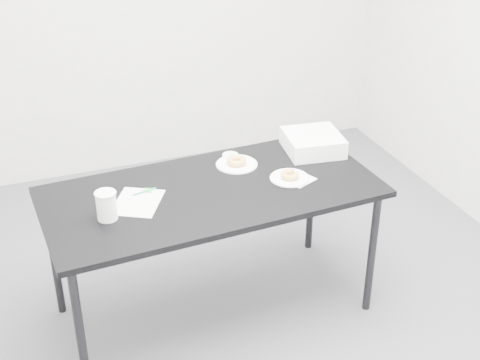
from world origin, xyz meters
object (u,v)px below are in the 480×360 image
object	(u,v)px
plate_far	(237,164)
bakery_box	(313,143)
donut_far	(237,161)
table	(212,199)
donut_near	(290,175)
pen	(144,191)
coffee_cup	(106,206)
plate_near	(290,178)
scorecard	(138,202)

from	to	relation	value
plate_far	bakery_box	size ratio (longest dim) A/B	0.74
donut_far	bakery_box	distance (m)	0.47
table	plate_far	size ratio (longest dim) A/B	7.70
donut_near	plate_far	bearing A→B (deg)	129.17
plate_far	pen	bearing A→B (deg)	-167.40
donut_near	donut_far	world-z (taller)	same
table	bakery_box	bearing A→B (deg)	15.02
coffee_cup	bakery_box	bearing A→B (deg)	14.40
table	pen	distance (m)	0.35
plate_near	coffee_cup	bearing A→B (deg)	-176.85
table	plate_far	distance (m)	0.31
donut_near	coffee_cup	distance (m)	0.98
plate_far	bakery_box	bearing A→B (deg)	1.57
scorecard	donut_far	world-z (taller)	donut_far
bakery_box	plate_far	bearing A→B (deg)	-170.92
plate_near	plate_far	world-z (taller)	plate_near
donut_far	donut_near	bearing A→B (deg)	-50.83
table	donut_far	size ratio (longest dim) A/B	16.40
table	plate_near	size ratio (longest dim) A/B	8.40
plate_far	donut_far	size ratio (longest dim) A/B	2.13
scorecard	bakery_box	world-z (taller)	bakery_box
scorecard	bakery_box	size ratio (longest dim) A/B	0.89
table	coffee_cup	world-z (taller)	coffee_cup
donut_near	bakery_box	world-z (taller)	bakery_box
table	plate_near	bearing A→B (deg)	-8.57
donut_near	plate_far	xyz separation A→B (m)	(-0.21, 0.25, -0.02)
donut_near	bakery_box	distance (m)	0.37
coffee_cup	plate_near	bearing A→B (deg)	3.15
plate_near	scorecard	bearing A→B (deg)	176.73
table	donut_far	world-z (taller)	donut_far
scorecard	coffee_cup	world-z (taller)	coffee_cup
donut_near	table	bearing A→B (deg)	174.57
plate_near	coffee_cup	xyz separation A→B (m)	(-0.97, -0.05, 0.07)
table	donut_near	size ratio (longest dim) A/B	17.89
donut_far	coffee_cup	world-z (taller)	coffee_cup
plate_near	coffee_cup	size ratio (longest dim) A/B	1.45
plate_near	bakery_box	bearing A→B (deg)	45.07
scorecard	donut_far	distance (m)	0.64
donut_near	pen	bearing A→B (deg)	170.24
pen	bakery_box	size ratio (longest dim) A/B	0.42
donut_near	coffee_cup	bearing A→B (deg)	-176.85
pen	donut_far	world-z (taller)	donut_far
pen	plate_far	world-z (taller)	pen
table	plate_near	xyz separation A→B (m)	(0.42, -0.04, 0.07)
coffee_cup	plate_far	bearing A→B (deg)	21.64
table	plate_near	world-z (taller)	plate_near
scorecard	donut_near	xyz separation A→B (m)	(0.81, -0.05, 0.02)
donut_near	donut_far	size ratio (longest dim) A/B	0.92
scorecard	coffee_cup	bearing A→B (deg)	-119.85
table	coffee_cup	bearing A→B (deg)	-173.56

